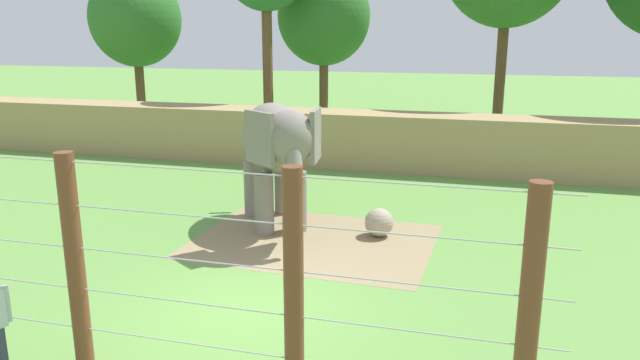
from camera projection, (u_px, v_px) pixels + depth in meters
name	position (u px, v px, depth m)	size (l,w,h in m)	color
ground_plane	(244.00, 310.00, 10.86)	(120.00, 120.00, 0.00)	#609342
dirt_patch	(313.00, 241.00, 14.39)	(5.60, 4.21, 0.01)	#937F5B
embankment_wall	(369.00, 140.00, 21.88)	(36.00, 1.80, 1.99)	tan
elephant	(276.00, 146.00, 14.94)	(3.10, 3.88, 3.19)	gray
enrichment_ball	(379.00, 222.00, 14.66)	(0.70, 0.70, 0.70)	tan
cable_fence	(178.00, 274.00, 8.34)	(10.25, 0.27, 3.28)	brown
tree_left_of_centre	(135.00, 19.00, 29.13)	(4.39, 4.39, 7.70)	brown
tree_right_of_centre	(324.00, 17.00, 28.94)	(4.46, 4.46, 7.84)	brown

